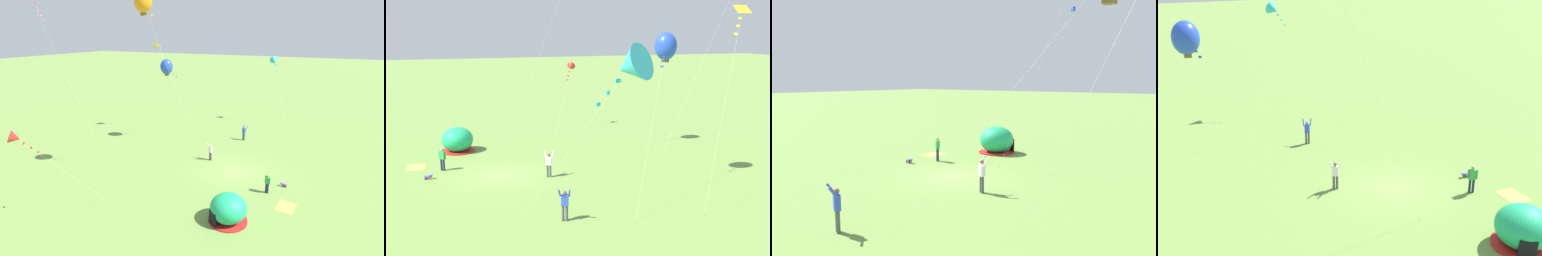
# 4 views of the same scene
# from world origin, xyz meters

# --- Properties ---
(ground_plane) EXTENTS (300.00, 300.00, 0.00)m
(ground_plane) POSITION_xyz_m (0.00, 0.00, 0.00)
(ground_plane) COLOR olive
(popup_tent) EXTENTS (2.81, 2.81, 2.10)m
(popup_tent) POSITION_xyz_m (-7.77, -1.98, 1.00)
(popup_tent) COLOR #1EAD6B
(popup_tent) RESTS_ON ground
(picnic_blanket) EXTENTS (1.85, 1.50, 0.01)m
(picnic_blanket) POSITION_xyz_m (-4.12, -5.44, 0.01)
(picnic_blanket) COLOR gold
(picnic_blanket) RESTS_ON ground
(toddler_crawling) EXTENTS (0.30, 0.55, 0.32)m
(toddler_crawling) POSITION_xyz_m (-0.88, -4.71, 0.18)
(toddler_crawling) COLOR purple
(toddler_crawling) RESTS_ON ground
(person_arms_raised) EXTENTS (0.65, 0.72, 1.89)m
(person_arms_raised) POSITION_xyz_m (1.62, 3.23, 1.00)
(person_arms_raised) COLOR #4C4C51
(person_arms_raised) RESTS_ON ground
(person_flying_kite) EXTENTS (0.63, 0.72, 1.89)m
(person_flying_kite) POSITION_xyz_m (9.10, 1.82, 1.00)
(person_flying_kite) COLOR #4C4C51
(person_flying_kite) RESTS_ON ground
(person_watching_sky) EXTENTS (0.41, 0.51, 1.72)m
(person_watching_sky) POSITION_xyz_m (-2.58, -3.62, 0.96)
(person_watching_sky) COLOR #1E2347
(person_watching_sky) RESTS_ON ground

